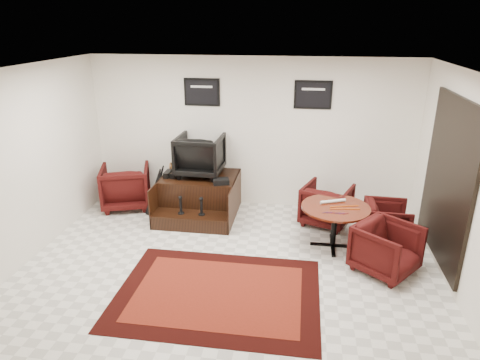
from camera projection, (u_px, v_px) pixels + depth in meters
The scene contains 16 objects.
ground at pixel (228, 272), 6.11m from camera, with size 6.00×6.00×0.00m, color white.
room_shell at pixel (259, 151), 5.54m from camera, with size 6.02×5.02×2.81m.
area_rug at pixel (218, 293), 5.63m from camera, with size 2.65×1.99×0.01m.
shine_podium at pixel (200, 197), 7.88m from camera, with size 1.37×1.41×0.71m.
shine_chair at pixel (200, 153), 7.74m from camera, with size 0.80×0.75×0.83m, color black.
shoes_pair at pixel (171, 174), 7.76m from camera, with size 0.22×0.27×0.10m.
polish_kit at pixel (221, 181), 7.42m from camera, with size 0.27×0.19×0.09m, color black.
umbrella_black at pixel (154, 191), 7.74m from camera, with size 0.35×0.13×0.94m, color black, non-canonical shape.
umbrella_hooked at pixel (158, 187), 7.99m from camera, with size 0.34×0.13×0.91m, color black, non-canonical shape.
armchair_side at pixel (126, 184), 8.13m from camera, with size 0.87×0.82×0.90m, color black.
meeting_table at pixel (335, 212), 6.61m from camera, with size 1.05×1.05×0.69m.
table_chair_back at pixel (327, 203), 7.45m from camera, with size 0.77×0.72×0.79m, color black.
table_chair_window at pixel (387, 220), 6.91m from camera, with size 0.68×0.64×0.70m, color black.
table_chair_corner at pixel (387, 247), 6.00m from camera, with size 0.77×0.72×0.79m, color black.
paper_roll at pixel (333, 201), 6.71m from camera, with size 0.05×0.05×0.42m, color silver.
table_clutter at pixel (343, 209), 6.49m from camera, with size 0.57×0.36×0.01m.
Camera 1 is at (0.95, -5.18, 3.38)m, focal length 32.00 mm.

